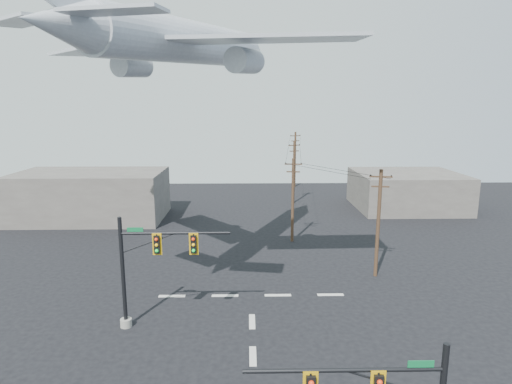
{
  "coord_description": "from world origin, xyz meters",
  "views": [
    {
      "loc": [
        -0.27,
        -18.12,
        14.05
      ],
      "look_at": [
        0.2,
        5.0,
        9.4
      ],
      "focal_mm": 30.0,
      "sensor_mm": 36.0,
      "label": 1
    }
  ],
  "objects_px": {
    "utility_pole_b": "(293,199)",
    "airliner": "(187,43)",
    "utility_pole_d": "(295,158)",
    "utility_pole_a": "(378,221)",
    "signal_mast_far": "(146,269)",
    "utility_pole_c": "(294,171)"
  },
  "relations": [
    {
      "from": "utility_pole_b",
      "to": "airliner",
      "type": "xyz_separation_m",
      "value": [
        -8.94,
        -11.54,
        13.83
      ]
    },
    {
      "from": "utility_pole_b",
      "to": "airliner",
      "type": "distance_m",
      "value": 20.11
    },
    {
      "from": "utility_pole_b",
      "to": "utility_pole_d",
      "type": "height_order",
      "value": "utility_pole_d"
    },
    {
      "from": "utility_pole_b",
      "to": "utility_pole_a",
      "type": "bearing_deg",
      "value": -50.98
    },
    {
      "from": "utility_pole_b",
      "to": "utility_pole_d",
      "type": "xyz_separation_m",
      "value": [
        3.66,
        31.21,
        0.45
      ]
    },
    {
      "from": "utility_pole_a",
      "to": "utility_pole_b",
      "type": "height_order",
      "value": "utility_pole_a"
    },
    {
      "from": "signal_mast_far",
      "to": "utility_pole_d",
      "type": "height_order",
      "value": "utility_pole_d"
    },
    {
      "from": "utility_pole_d",
      "to": "utility_pole_b",
      "type": "bearing_deg",
      "value": -119.42
    },
    {
      "from": "utility_pole_a",
      "to": "utility_pole_c",
      "type": "height_order",
      "value": "utility_pole_c"
    },
    {
      "from": "utility_pole_a",
      "to": "utility_pole_b",
      "type": "relative_size",
      "value": 1.03
    },
    {
      "from": "utility_pole_a",
      "to": "utility_pole_c",
      "type": "distance_m",
      "value": 28.03
    },
    {
      "from": "utility_pole_b",
      "to": "signal_mast_far",
      "type": "bearing_deg",
      "value": -115.43
    },
    {
      "from": "utility_pole_b",
      "to": "utility_pole_d",
      "type": "bearing_deg",
      "value": 90.03
    },
    {
      "from": "utility_pole_c",
      "to": "utility_pole_b",
      "type": "bearing_deg",
      "value": -119.19
    },
    {
      "from": "utility_pole_a",
      "to": "airliner",
      "type": "bearing_deg",
      "value": -162.78
    },
    {
      "from": "signal_mast_far",
      "to": "utility_pole_b",
      "type": "height_order",
      "value": "utility_pole_b"
    },
    {
      "from": "utility_pole_a",
      "to": "utility_pole_c",
      "type": "relative_size",
      "value": 0.99
    },
    {
      "from": "utility_pole_d",
      "to": "signal_mast_far",
      "type": "bearing_deg",
      "value": -129.56
    },
    {
      "from": "signal_mast_far",
      "to": "airliner",
      "type": "bearing_deg",
      "value": 70.44
    },
    {
      "from": "utility_pole_a",
      "to": "utility_pole_b",
      "type": "xyz_separation_m",
      "value": [
        -6.05,
        9.57,
        -0.13
      ]
    },
    {
      "from": "signal_mast_far",
      "to": "utility_pole_c",
      "type": "distance_m",
      "value": 38.25
    },
    {
      "from": "signal_mast_far",
      "to": "utility_pole_d",
      "type": "bearing_deg",
      "value": 73.17
    }
  ]
}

